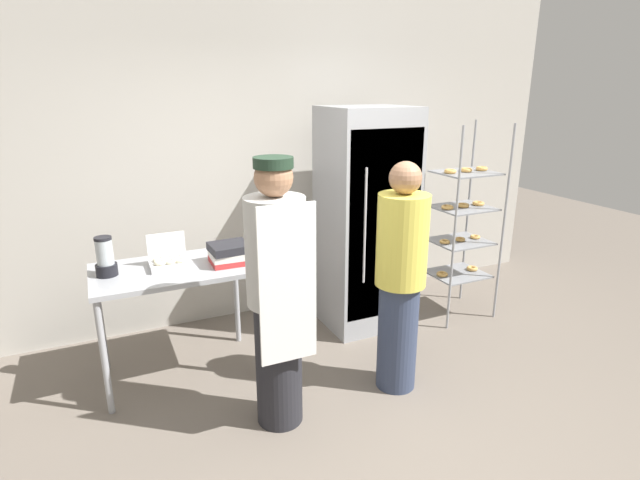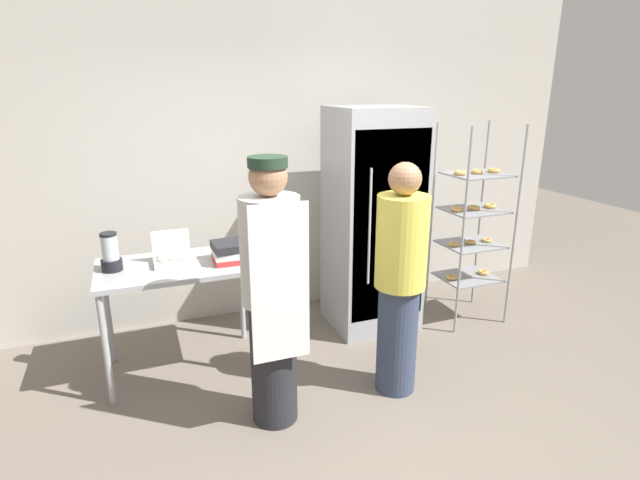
# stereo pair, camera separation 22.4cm
# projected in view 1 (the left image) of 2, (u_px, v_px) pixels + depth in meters

# --- Properties ---
(ground_plane) EXTENTS (14.00, 14.00, 0.00)m
(ground_plane) POSITION_uv_depth(u_px,v_px,m) (381.00, 436.00, 3.18)
(ground_plane) COLOR #6B6056
(back_wall) EXTENTS (6.40, 0.12, 3.05)m
(back_wall) POSITION_uv_depth(u_px,v_px,m) (263.00, 154.00, 4.62)
(back_wall) COLOR #B7B2A8
(back_wall) RESTS_ON ground_plane
(refrigerator) EXTENTS (0.74, 0.69, 1.97)m
(refrigerator) POSITION_uv_depth(u_px,v_px,m) (366.00, 220.00, 4.44)
(refrigerator) COLOR #9EA0A5
(refrigerator) RESTS_ON ground_plane
(baking_rack) EXTENTS (0.58, 0.51, 1.83)m
(baking_rack) POSITION_uv_depth(u_px,v_px,m) (462.00, 222.00, 4.64)
(baking_rack) COLOR #93969B
(baking_rack) RESTS_ON ground_plane
(prep_counter) EXTENTS (1.15, 0.69, 0.87)m
(prep_counter) POSITION_uv_depth(u_px,v_px,m) (175.00, 280.00, 3.66)
(prep_counter) COLOR #9EA0A5
(prep_counter) RESTS_ON ground_plane
(donut_box) EXTENTS (0.28, 0.20, 0.24)m
(donut_box) POSITION_uv_depth(u_px,v_px,m) (169.00, 261.00, 3.61)
(donut_box) COLOR white
(donut_box) RESTS_ON prep_counter
(blender_pitcher) EXTENTS (0.15, 0.15, 0.28)m
(blender_pitcher) POSITION_uv_depth(u_px,v_px,m) (105.00, 258.00, 3.44)
(blender_pitcher) COLOR black
(blender_pitcher) RESTS_ON prep_counter
(binder_stack) EXTENTS (0.29, 0.27, 0.15)m
(binder_stack) POSITION_uv_depth(u_px,v_px,m) (230.00, 253.00, 3.70)
(binder_stack) COLOR #B72D2D
(binder_stack) RESTS_ON prep_counter
(person_baker) EXTENTS (0.37, 0.39, 1.75)m
(person_baker) POSITION_uv_depth(u_px,v_px,m) (277.00, 294.00, 3.07)
(person_baker) COLOR #232328
(person_baker) RESTS_ON ground_plane
(person_customer) EXTENTS (0.35, 0.35, 1.67)m
(person_customer) POSITION_uv_depth(u_px,v_px,m) (400.00, 278.00, 3.47)
(person_customer) COLOR #333D56
(person_customer) RESTS_ON ground_plane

